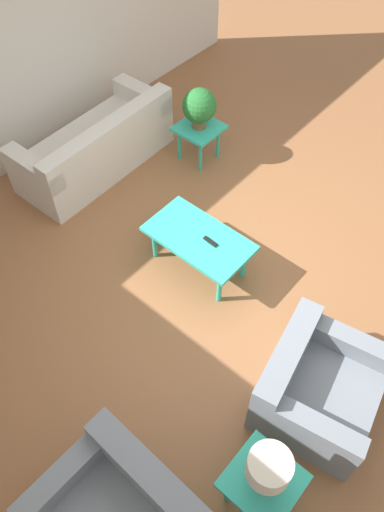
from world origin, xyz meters
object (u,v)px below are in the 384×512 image
at_px(side_table_lamp, 263,483).
at_px(table_lamp, 268,469).
at_px(sofa, 97,147).
at_px(coffee_table, 199,240).
at_px(potted_plant, 199,107).
at_px(side_table_plant, 199,132).
at_px(armchair, 315,388).

height_order(side_table_lamp, table_lamp, table_lamp).
relative_size(sofa, coffee_table, 1.85).
bearing_deg(side_table_lamp, sofa, -25.82).
bearing_deg(sofa, potted_plant, 137.49).
bearing_deg(coffee_table, sofa, -11.30).
relative_size(sofa, side_table_lamp, 3.90).
xyz_separation_m(side_table_plant, potted_plant, (0.00, -0.00, 0.35)).
distance_m(potted_plant, table_lamp, 3.96).
height_order(coffee_table, table_lamp, table_lamp).
xyz_separation_m(coffee_table, potted_plant, (1.10, -1.30, 0.34)).
distance_m(side_table_plant, side_table_lamp, 3.96).
distance_m(armchair, coffee_table, 1.75).
bearing_deg(side_table_plant, side_table_lamp, 136.79).
bearing_deg(coffee_table, potted_plant, -49.82).
distance_m(side_table_lamp, potted_plant, 3.97).
xyz_separation_m(sofa, side_table_lamp, (-3.69, 1.78, 0.10)).
relative_size(armchair, coffee_table, 1.06).
distance_m(armchair, potted_plant, 3.34).
bearing_deg(side_table_lamp, potted_plant, -43.21).
distance_m(coffee_table, table_lamp, 2.29).
distance_m(sofa, armchair, 3.69).
height_order(sofa, potted_plant, potted_plant).
bearing_deg(sofa, armchair, 74.78).
bearing_deg(armchair, sofa, 65.30).
bearing_deg(sofa, table_lamp, 62.73).
height_order(sofa, table_lamp, table_lamp).
xyz_separation_m(armchair, side_table_lamp, (-0.11, 0.91, 0.11)).
bearing_deg(coffee_table, table_lamp, 141.77).
bearing_deg(potted_plant, table_lamp, 136.79).
relative_size(sofa, table_lamp, 4.72).
xyz_separation_m(coffee_table, side_table_plant, (1.10, -1.30, -0.01)).
distance_m(sofa, coffee_table, 1.95).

